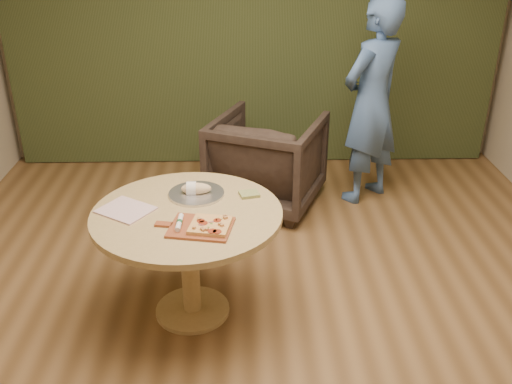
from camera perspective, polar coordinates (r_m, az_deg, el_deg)
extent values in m
cube|color=brown|center=(3.62, 0.85, -14.96)|extent=(5.00, 6.00, 0.02)
cube|color=#BCAB8E|center=(5.81, -0.25, 16.61)|extent=(5.00, 0.02, 2.80)
cube|color=#293317|center=(5.71, -0.22, 16.43)|extent=(4.80, 0.14, 2.78)
cylinder|color=tan|center=(3.86, -6.34, -11.60)|extent=(0.48, 0.48, 0.03)
cylinder|color=tan|center=(3.67, -6.61, -7.40)|extent=(0.12, 0.12, 0.68)
cylinder|color=tan|center=(3.47, -6.92, -2.25)|extent=(1.16, 1.16, 0.04)
cube|color=brown|center=(3.27, -5.53, -3.54)|extent=(0.40, 0.34, 0.01)
cube|color=brown|center=(3.33, -9.21, -3.22)|extent=(0.11, 0.07, 0.01)
cube|color=#DAA355|center=(3.25, -4.60, -3.33)|extent=(0.26, 0.26, 0.02)
cylinder|color=maroon|center=(3.16, -3.91, -3.97)|extent=(0.05, 0.05, 0.00)
cylinder|color=maroon|center=(3.25, -5.31, -3.10)|extent=(0.05, 0.05, 0.00)
cylinder|color=maroon|center=(3.27, -3.89, -2.83)|extent=(0.05, 0.05, 0.00)
cylinder|color=maroon|center=(3.17, -4.41, -3.92)|extent=(0.05, 0.05, 0.00)
cylinder|color=maroon|center=(3.27, -5.54, -2.89)|extent=(0.05, 0.05, 0.00)
cube|color=#C28449|center=(3.21, -3.43, -3.31)|extent=(0.03, 0.03, 0.01)
cube|color=#C28449|center=(3.28, -5.74, -2.71)|extent=(0.02, 0.02, 0.01)
cube|color=#C28449|center=(3.17, -5.27, -3.77)|extent=(0.03, 0.03, 0.01)
cube|color=#C28449|center=(3.20, -6.22, -3.57)|extent=(0.02, 0.02, 0.01)
cube|color=#C28449|center=(3.22, -3.61, -3.20)|extent=(0.03, 0.03, 0.01)
cube|color=#C28449|center=(3.29, -3.08, -2.56)|extent=(0.03, 0.03, 0.01)
cube|color=#C28449|center=(3.19, -5.44, -3.65)|extent=(0.02, 0.02, 0.01)
cube|color=#C28449|center=(3.18, -4.95, -3.72)|extent=(0.02, 0.02, 0.01)
cube|color=#C28449|center=(3.30, -3.10, -2.43)|extent=(0.03, 0.03, 0.01)
cube|color=#3E7824|center=(3.31, -5.79, -2.56)|extent=(0.01, 0.01, 0.00)
cube|color=#3E7824|center=(3.26, -3.81, -2.93)|extent=(0.01, 0.01, 0.00)
cube|color=#3E7824|center=(3.27, -3.96, -2.86)|extent=(0.01, 0.01, 0.00)
cube|color=#3E7824|center=(3.21, -4.79, -3.54)|extent=(0.01, 0.01, 0.00)
cube|color=#3E7824|center=(3.28, -3.52, -2.73)|extent=(0.01, 0.01, 0.00)
cube|color=#3E7824|center=(3.29, -3.78, -2.63)|extent=(0.01, 0.01, 0.00)
cube|color=#3E7824|center=(3.24, -4.48, -3.16)|extent=(0.01, 0.01, 0.00)
cube|color=#8C4A61|center=(3.27, -3.98, -2.81)|extent=(0.01, 0.03, 0.00)
cube|color=#8C4A61|center=(3.23, -5.53, -3.31)|extent=(0.03, 0.02, 0.00)
cube|color=#8C4A61|center=(3.28, -5.58, -2.78)|extent=(0.01, 0.03, 0.00)
cube|color=#8C4A61|center=(3.26, -4.51, -3.01)|extent=(0.03, 0.02, 0.00)
cylinder|color=silver|center=(3.29, -7.67, -3.04)|extent=(0.04, 0.17, 0.03)
cylinder|color=#194C26|center=(3.29, -7.67, -3.04)|extent=(0.03, 0.03, 0.03)
cube|color=silver|center=(3.37, -7.47, -2.25)|extent=(0.02, 0.04, 0.00)
cube|color=white|center=(3.54, -12.89, -1.76)|extent=(0.39, 0.37, 0.01)
cylinder|color=silver|center=(3.66, -5.97, -0.21)|extent=(0.35, 0.35, 0.01)
cylinder|color=silver|center=(3.66, -5.98, -0.14)|extent=(0.36, 0.36, 0.02)
ellipsoid|color=#D4B781|center=(3.64, -6.00, 0.35)|extent=(0.19, 0.08, 0.07)
cylinder|color=silver|center=(3.64, -6.47, 0.35)|extent=(0.06, 0.09, 0.09)
cube|color=olive|center=(3.63, -0.68, -0.20)|extent=(0.14, 0.13, 0.02)
imported|color=black|center=(4.99, 1.14, 3.57)|extent=(1.12, 1.09, 0.90)
imported|color=#426393|center=(5.06, 11.47, 8.75)|extent=(0.78, 0.75, 1.80)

